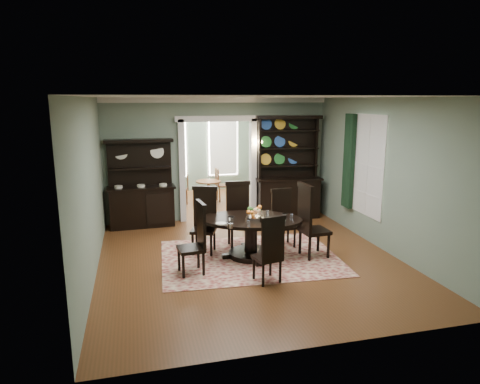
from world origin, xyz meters
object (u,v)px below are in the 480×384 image
object	(u,v)px
sideboard	(141,196)
welsh_dresser	(288,181)
parlor_table	(209,189)
dining_table	(251,230)

from	to	relation	value
sideboard	welsh_dresser	world-z (taller)	welsh_dresser
sideboard	parlor_table	distance (m)	2.65
sideboard	parlor_table	xyz separation A→B (m)	(1.92, 1.81, -0.28)
sideboard	welsh_dresser	size ratio (longest dim) A/B	0.80
welsh_dresser	dining_table	bearing A→B (deg)	-117.25
welsh_dresser	parlor_table	xyz separation A→B (m)	(-1.72, 1.85, -0.49)
dining_table	sideboard	xyz separation A→B (m)	(-1.96, 2.60, 0.19)
dining_table	sideboard	size ratio (longest dim) A/B	1.10
welsh_dresser	parlor_table	world-z (taller)	welsh_dresser
sideboard	welsh_dresser	xyz separation A→B (m)	(3.64, -0.04, 0.21)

